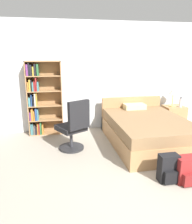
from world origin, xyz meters
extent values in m
plane|color=#A39989|center=(0.00, 0.00, 0.00)|extent=(14.00, 14.00, 0.00)
cube|color=silver|center=(0.00, 3.23, 1.30)|extent=(9.00, 0.06, 2.60)
cube|color=#AD7F51|center=(-1.96, 3.02, 0.85)|extent=(0.02, 0.29, 1.70)
cube|color=#AD7F51|center=(-1.20, 3.02, 0.85)|extent=(0.02, 0.29, 1.70)
cube|color=#936C45|center=(-1.58, 3.16, 0.85)|extent=(0.78, 0.01, 1.70)
cube|color=#AD7F51|center=(-1.58, 3.02, 0.01)|extent=(0.74, 0.27, 0.02)
cube|color=teal|center=(-1.93, 2.97, 0.14)|extent=(0.03, 0.17, 0.25)
cube|color=teal|center=(-1.90, 2.96, 0.14)|extent=(0.02, 0.16, 0.25)
cube|color=#665B51|center=(-1.86, 3.00, 0.12)|extent=(0.03, 0.23, 0.20)
cube|color=black|center=(-1.82, 2.97, 0.11)|extent=(0.04, 0.17, 0.19)
cube|color=orange|center=(-1.78, 2.97, 0.14)|extent=(0.02, 0.17, 0.24)
cube|color=maroon|center=(-1.75, 2.98, 0.14)|extent=(0.03, 0.20, 0.25)
cube|color=#2D6638|center=(-1.72, 2.98, 0.16)|extent=(0.04, 0.21, 0.28)
cube|color=orange|center=(-1.67, 2.96, 0.13)|extent=(0.03, 0.17, 0.22)
cube|color=#AD7F51|center=(-1.58, 3.02, 0.35)|extent=(0.74, 0.27, 0.02)
cube|color=#7A387F|center=(-1.93, 3.00, 0.46)|extent=(0.03, 0.23, 0.20)
cube|color=orange|center=(-1.89, 2.96, 0.49)|extent=(0.04, 0.16, 0.27)
cube|color=orange|center=(-1.84, 2.98, 0.47)|extent=(0.02, 0.19, 0.22)
cube|color=navy|center=(-1.80, 2.97, 0.50)|extent=(0.04, 0.18, 0.28)
cube|color=teal|center=(-1.76, 2.99, 0.49)|extent=(0.03, 0.22, 0.25)
cube|color=#AD7F51|center=(-1.58, 3.02, 0.69)|extent=(0.74, 0.27, 0.02)
cube|color=teal|center=(-1.92, 2.98, 0.80)|extent=(0.04, 0.20, 0.20)
cube|color=navy|center=(-1.87, 2.99, 0.83)|extent=(0.02, 0.22, 0.26)
cube|color=black|center=(-1.84, 3.00, 0.81)|extent=(0.02, 0.23, 0.22)
cube|color=beige|center=(-1.80, 2.99, 0.84)|extent=(0.03, 0.22, 0.28)
cube|color=gold|center=(-1.77, 2.96, 0.84)|extent=(0.02, 0.16, 0.29)
cube|color=#AD7F51|center=(-1.58, 3.02, 1.03)|extent=(0.74, 0.27, 0.02)
cube|color=orange|center=(-1.93, 2.99, 1.14)|extent=(0.03, 0.22, 0.21)
cube|color=gold|center=(-1.89, 2.97, 1.17)|extent=(0.03, 0.18, 0.26)
cube|color=black|center=(-1.85, 2.96, 1.17)|extent=(0.02, 0.16, 0.25)
cube|color=teal|center=(-1.82, 2.96, 1.14)|extent=(0.03, 0.17, 0.20)
cube|color=maroon|center=(-1.79, 2.98, 1.15)|extent=(0.03, 0.19, 0.22)
cube|color=maroon|center=(-1.75, 2.98, 1.19)|extent=(0.03, 0.20, 0.29)
cube|color=teal|center=(-1.72, 2.99, 1.14)|extent=(0.03, 0.21, 0.20)
cube|color=#AD7F51|center=(-1.58, 3.02, 1.37)|extent=(0.74, 0.27, 0.02)
cube|color=#7A387F|center=(-1.92, 2.98, 1.50)|extent=(0.04, 0.20, 0.25)
cube|color=black|center=(-1.88, 2.98, 1.52)|extent=(0.02, 0.19, 0.28)
cube|color=black|center=(-1.84, 2.99, 1.50)|extent=(0.04, 0.22, 0.24)
cube|color=gold|center=(-1.79, 2.99, 1.48)|extent=(0.03, 0.21, 0.20)
cube|color=black|center=(-1.75, 3.00, 1.51)|extent=(0.04, 0.23, 0.26)
cube|color=#2D6638|center=(-1.70, 2.99, 1.51)|extent=(0.04, 0.22, 0.25)
cube|color=#AD7F51|center=(-1.58, 3.02, 1.69)|extent=(0.78, 0.29, 0.02)
cube|color=#AD7F51|center=(0.51, 1.96, 0.18)|extent=(1.49, 2.10, 0.36)
cube|color=olive|center=(0.51, 1.96, 0.46)|extent=(1.46, 2.06, 0.21)
cube|color=#AD7F51|center=(0.51, 2.97, 0.41)|extent=(1.49, 0.08, 0.82)
cube|color=beige|center=(0.51, 2.76, 0.63)|extent=(0.50, 0.30, 0.12)
cylinder|color=#232326|center=(-1.08, 2.03, 0.02)|extent=(0.50, 0.50, 0.04)
cylinder|color=#333338|center=(-1.08, 2.03, 0.22)|extent=(0.06, 0.06, 0.35)
cube|color=black|center=(-1.08, 2.03, 0.44)|extent=(0.65, 0.65, 0.10)
cube|color=black|center=(-0.94, 1.78, 0.76)|extent=(0.42, 0.28, 0.54)
cube|color=#AD7F51|center=(1.66, 2.93, 0.27)|extent=(0.53, 0.45, 0.54)
sphere|color=tan|center=(1.66, 2.69, 0.38)|extent=(0.02, 0.02, 0.02)
cylinder|color=tan|center=(1.60, 2.93, 0.55)|extent=(0.18, 0.18, 0.02)
cylinder|color=tan|center=(1.60, 2.93, 0.71)|extent=(0.02, 0.02, 0.29)
cone|color=silver|center=(1.60, 2.93, 0.95)|extent=(0.22, 0.22, 0.18)
cylinder|color=silver|center=(1.76, 2.81, 0.66)|extent=(0.07, 0.07, 0.23)
cylinder|color=#2D2D33|center=(1.76, 2.81, 0.78)|extent=(0.05, 0.05, 0.03)
cube|color=maroon|center=(0.49, 0.53, 0.20)|extent=(0.32, 0.21, 0.40)
cube|color=maroon|center=(0.49, 0.39, 0.11)|extent=(0.24, 0.07, 0.18)
cube|color=black|center=(0.24, 0.60, 0.21)|extent=(0.29, 0.16, 0.43)
cube|color=black|center=(0.24, 0.49, 0.12)|extent=(0.22, 0.06, 0.19)
camera|label=1|loc=(-1.37, -2.05, 1.85)|focal=35.00mm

